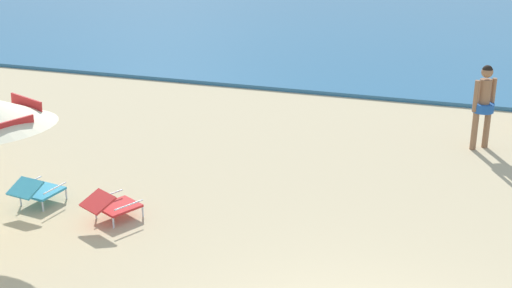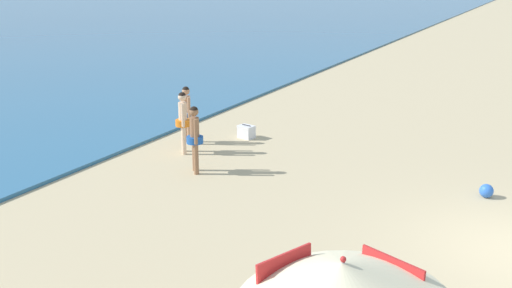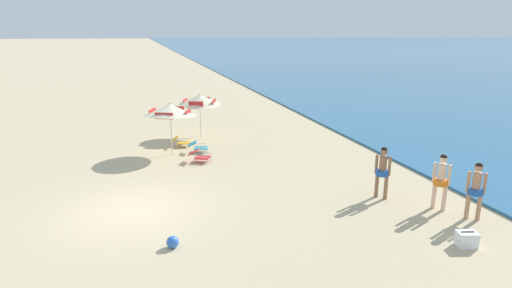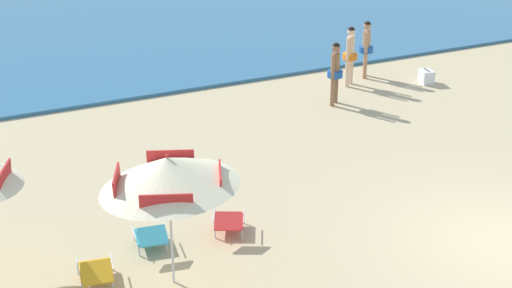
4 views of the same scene
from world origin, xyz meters
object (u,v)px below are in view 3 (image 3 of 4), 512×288
object	(u,v)px
lounge_chair_facing_sea	(200,156)
beach_ball	(173,242)
person_standing_beside	(383,169)
person_standing_near_shore	(476,187)
beach_umbrella_striped_second	(200,100)
lounge_chair_under_umbrella	(198,146)
beach_umbrella_striped_main	(170,110)
cooler_box	(467,239)
person_wading_in	(441,178)
lounge_chair_beside_umbrella	(181,141)

from	to	relation	value
lounge_chair_facing_sea	beach_ball	world-z (taller)	lounge_chair_facing_sea
person_standing_beside	beach_ball	distance (m)	7.10
person_standing_near_shore	beach_ball	xyz separation A→B (m)	(-0.65, -8.56, -0.85)
beach_umbrella_striped_second	lounge_chair_under_umbrella	size ratio (longest dim) A/B	2.42
beach_umbrella_striped_main	lounge_chair_under_umbrella	distance (m)	2.09
beach_umbrella_striped_second	person_standing_near_shore	size ratio (longest dim) A/B	1.33
beach_umbrella_striped_second	person_standing_beside	bearing A→B (deg)	24.30
beach_umbrella_striped_second	beach_ball	distance (m)	11.89
lounge_chair_facing_sea	cooler_box	bearing A→B (deg)	31.55
beach_umbrella_striped_second	cooler_box	size ratio (longest dim) A/B	4.09
lounge_chair_under_umbrella	beach_ball	world-z (taller)	lounge_chair_under_umbrella
person_standing_beside	beach_ball	xyz separation A→B (m)	(1.52, -6.89, -0.85)
person_wading_in	beach_ball	xyz separation A→B (m)	(0.23, -8.10, -0.86)
lounge_chair_under_umbrella	lounge_chair_beside_umbrella	distance (m)	1.35
beach_umbrella_striped_second	cooler_box	xyz separation A→B (m)	(13.46, 4.85, -1.75)
lounge_chair_beside_umbrella	person_wading_in	xyz separation A→B (m)	(9.49, 6.95, 0.75)
beach_umbrella_striped_main	person_standing_beside	world-z (taller)	beach_umbrella_striped_main
person_standing_near_shore	cooler_box	xyz separation A→B (m)	(1.29, -1.34, -0.80)
lounge_chair_facing_sea	person_standing_beside	size ratio (longest dim) A/B	0.58
beach_ball	person_standing_near_shore	bearing A→B (deg)	85.66
lounge_chair_beside_umbrella	person_standing_beside	size ratio (longest dim) A/B	0.56
cooler_box	beach_umbrella_striped_main	bearing A→B (deg)	-147.98
beach_umbrella_striped_main	person_wading_in	world-z (taller)	beach_umbrella_striped_main
beach_umbrella_striped_main	cooler_box	world-z (taller)	beach_umbrella_striped_main
lounge_chair_under_umbrella	person_standing_near_shore	xyz separation A→B (m)	(9.20, 6.75, 0.73)
lounge_chair_under_umbrella	lounge_chair_beside_umbrella	size ratio (longest dim) A/B	0.98
beach_umbrella_striped_main	person_standing_near_shore	size ratio (longest dim) A/B	1.76
lounge_chair_under_umbrella	person_standing_beside	xyz separation A→B (m)	(7.03, 5.07, 0.73)
lounge_chair_beside_umbrella	person_standing_near_shore	xyz separation A→B (m)	(10.37, 7.41, 0.73)
beach_umbrella_striped_main	lounge_chair_beside_umbrella	bearing A→B (deg)	156.94
person_wading_in	lounge_chair_under_umbrella	bearing A→B (deg)	-142.90
person_standing_beside	beach_umbrella_striped_main	bearing A→B (deg)	-138.51
lounge_chair_facing_sea	beach_ball	distance (m)	7.27
person_standing_beside	person_wading_in	distance (m)	1.77
person_standing_beside	person_wading_in	size ratio (longest dim) A/B	0.99
lounge_chair_under_umbrella	beach_ball	distance (m)	8.74
lounge_chair_under_umbrella	lounge_chair_beside_umbrella	xyz separation A→B (m)	(-1.17, -0.66, -0.00)
lounge_chair_facing_sea	person_standing_near_shore	distance (m)	10.37
lounge_chair_beside_umbrella	lounge_chair_facing_sea	distance (m)	2.70
person_standing_near_shore	person_wading_in	xyz separation A→B (m)	(-0.89, -0.46, 0.02)
cooler_box	beach_umbrella_striped_second	bearing A→B (deg)	-160.18
lounge_chair_facing_sea	cooler_box	size ratio (longest dim) A/B	1.80
person_standing_beside	person_wading_in	xyz separation A→B (m)	(1.28, 1.21, 0.01)
beach_umbrella_striped_main	lounge_chair_facing_sea	distance (m)	2.51
lounge_chair_facing_sea	beach_ball	xyz separation A→B (m)	(7.08, -1.69, -0.12)
beach_umbrella_striped_main	person_wading_in	xyz separation A→B (m)	(8.32, 7.44, -0.99)
person_standing_near_shore	beach_umbrella_striped_main	bearing A→B (deg)	-139.35
person_standing_near_shore	lounge_chair_beside_umbrella	bearing A→B (deg)	-144.45
lounge_chair_beside_umbrella	cooler_box	world-z (taller)	lounge_chair_beside_umbrella
person_standing_beside	beach_ball	size ratio (longest dim) A/B	5.48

